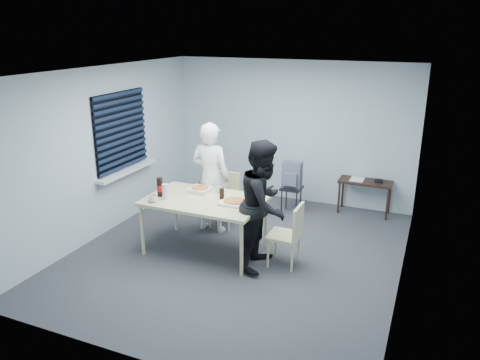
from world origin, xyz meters
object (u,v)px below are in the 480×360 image
at_px(chair_far, 226,195).
at_px(mug_b, 218,190).
at_px(backpack, 292,175).
at_px(soda_bottle, 160,187).
at_px(mug_a, 153,199).
at_px(side_table, 365,185).
at_px(chair_right, 290,231).
at_px(dining_table, 205,203).
at_px(person_black, 264,205).
at_px(stool, 291,193).
at_px(person_white, 211,178).

height_order(chair_far, mug_b, mug_b).
height_order(backpack, soda_bottle, soda_bottle).
relative_size(chair_far, mug_a, 7.24).
bearing_deg(side_table, chair_right, -105.10).
relative_size(backpack, mug_b, 4.61).
distance_m(dining_table, side_table, 3.07).
height_order(dining_table, side_table, dining_table).
distance_m(person_black, soda_bottle, 1.57).
distance_m(stool, mug_b, 1.77).
distance_m(chair_right, stool, 1.93).
xyz_separation_m(chair_right, stool, (-0.55, 1.84, -0.14)).
bearing_deg(chair_right, mug_a, -166.74).
xyz_separation_m(person_black, backpack, (-0.20, 1.95, -0.18)).
bearing_deg(dining_table, chair_right, 2.57).
bearing_deg(mug_a, person_black, 12.02).
distance_m(chair_far, side_table, 2.47).
height_order(backpack, mug_b, backpack).
relative_size(stool, soda_bottle, 1.71).
bearing_deg(chair_right, side_table, 74.90).
distance_m(person_black, backpack, 1.97).
xyz_separation_m(side_table, backpack, (-1.18, -0.51, 0.19)).
height_order(side_table, mug_a, mug_a).
distance_m(dining_table, person_black, 0.93).
relative_size(mug_b, soda_bottle, 0.35).
bearing_deg(dining_table, chair_far, 97.53).
relative_size(chair_far, mug_b, 8.90).
distance_m(chair_far, chair_right, 1.69).
relative_size(chair_right, soda_bottle, 3.15).
height_order(dining_table, chair_right, chair_right).
xyz_separation_m(dining_table, mug_a, (-0.61, -0.39, 0.11)).
distance_m(person_white, backpack, 1.54).
bearing_deg(dining_table, stool, 69.24).
bearing_deg(soda_bottle, dining_table, 12.50).
xyz_separation_m(chair_far, soda_bottle, (-0.51, -1.15, 0.43)).
bearing_deg(chair_right, soda_bottle, -174.04).
bearing_deg(soda_bottle, person_black, 3.03).
height_order(person_white, person_black, same).
xyz_separation_m(stool, soda_bottle, (-1.37, -2.04, 0.57)).
distance_m(chair_right, person_black, 0.52).
relative_size(chair_far, person_black, 0.50).
distance_m(chair_right, person_white, 1.70).
relative_size(chair_right, mug_b, 8.90).
bearing_deg(chair_far, stool, 46.45).
bearing_deg(soda_bottle, stool, 56.27).
bearing_deg(chair_right, chair_far, 145.98).
xyz_separation_m(chair_far, mug_b, (0.19, -0.67, 0.34)).
relative_size(mug_a, mug_b, 1.23).
xyz_separation_m(backpack, soda_bottle, (-1.37, -2.03, 0.24)).
distance_m(dining_table, backpack, 2.02).
bearing_deg(soda_bottle, mug_a, -81.34).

